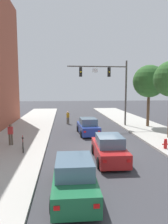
{
  "coord_description": "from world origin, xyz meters",
  "views": [
    {
      "loc": [
        -2.72,
        -14.33,
        4.43
      ],
      "look_at": [
        -0.53,
        6.71,
        2.0
      ],
      "focal_mm": 32.42,
      "sensor_mm": 36.0,
      "label": 1
    }
  ],
  "objects": [
    {
      "name": "traffic_signal_mast",
      "position": [
        2.64,
        8.71,
        5.36
      ],
      "size": [
        6.89,
        0.38,
        7.5
      ],
      "color": "#514C47",
      "rests_on": "sidewalk_right"
    },
    {
      "name": "fire_hydrant",
      "position": [
        4.61,
        -0.81,
        0.51
      ],
      "size": [
        0.48,
        0.24,
        0.72
      ],
      "color": "red",
      "rests_on": "sidewalk_right"
    },
    {
      "name": "pedestrian_sidewalk_left_walker",
      "position": [
        -6.73,
        1.28,
        1.06
      ],
      "size": [
        0.36,
        0.22,
        1.64
      ],
      "color": "brown",
      "rests_on": "sidewalk_left"
    },
    {
      "name": "street_tree_second",
      "position": [
        6.98,
        7.8,
        5.26
      ],
      "size": [
        3.63,
        3.63,
        6.95
      ],
      "color": "brown",
      "rests_on": "sidewalk_right"
    },
    {
      "name": "sidewalk_left",
      "position": [
        -6.5,
        0.0,
        0.07
      ],
      "size": [
        5.0,
        60.0,
        0.15
      ],
      "primitive_type": "cube",
      "color": "#B2AFA8",
      "rests_on": "ground"
    },
    {
      "name": "car_third_green",
      "position": [
        -2.29,
        -6.22,
        0.72
      ],
      "size": [
        1.89,
        4.27,
        1.6
      ],
      "color": "#1E663D",
      "rests_on": "ground"
    },
    {
      "name": "ground_plane",
      "position": [
        0.0,
        0.0,
        0.0
      ],
      "size": [
        120.0,
        120.0,
        0.0
      ],
      "primitive_type": "plane",
      "color": "#38383D"
    },
    {
      "name": "car_following_red",
      "position": [
        0.09,
        -2.35,
        0.72
      ],
      "size": [
        1.93,
        4.28,
        1.6
      ],
      "color": "#B21E1E",
      "rests_on": "ground"
    },
    {
      "name": "pedestrian_crossing_road",
      "position": [
        -2.12,
        10.93,
        0.91
      ],
      "size": [
        0.36,
        0.22,
        1.64
      ],
      "color": "brown",
      "rests_on": "ground"
    },
    {
      "name": "bicycle_leaning",
      "position": [
        -5.54,
        -0.23,
        0.54
      ],
      "size": [
        0.41,
        1.75,
        0.98
      ],
      "color": "black",
      "rests_on": "sidewalk_left"
    },
    {
      "name": "car_lead_blue",
      "position": [
        -0.31,
        5.06,
        0.72
      ],
      "size": [
        2.01,
        4.32,
        1.6
      ],
      "color": "navy",
      "rests_on": "ground"
    }
  ]
}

